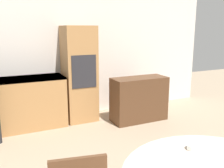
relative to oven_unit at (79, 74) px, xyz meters
The scene contains 4 objects.
wall_back 0.57m from the oven_unit, 125.75° to the left, with size 6.71×0.05×2.60m.
oven_unit is the anchor object (origin of this frame).
sideboard 1.25m from the oven_unit, 28.48° to the right, with size 1.07×0.45×0.85m.
bowl_near 3.09m from the oven_unit, 89.79° to the right, with size 0.13×0.13×0.05m.
Camera 1 is at (-1.19, 0.16, 1.76)m, focal length 40.00 mm.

